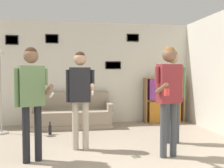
# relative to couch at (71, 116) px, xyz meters

# --- Properties ---
(wall_back) EXTENTS (7.75, 0.08, 2.70)m
(wall_back) POSITION_rel_couch_xyz_m (0.56, 0.42, 1.07)
(wall_back) COLOR silver
(wall_back) RESTS_ON ground_plane
(couch) EXTENTS (2.01, 0.80, 0.86)m
(couch) POSITION_rel_couch_xyz_m (0.00, 0.00, 0.00)
(couch) COLOR gray
(couch) RESTS_ON ground_plane
(bookshelf) EXTENTS (1.07, 0.30, 1.21)m
(bookshelf) POSITION_rel_couch_xyz_m (2.50, 0.20, 0.32)
(bookshelf) COLOR olive
(bookshelf) RESTS_ON ground_plane
(floor_lamp) EXTENTS (0.28, 0.28, 1.86)m
(floor_lamp) POSITION_rel_couch_xyz_m (-1.54, -0.44, 0.87)
(floor_lamp) COLOR #ADA89E
(floor_lamp) RESTS_ON ground_plane
(person_player_foreground_left) EXTENTS (0.58, 0.41, 1.75)m
(person_player_foreground_left) POSITION_rel_couch_xyz_m (-0.57, -2.38, 0.80)
(person_player_foreground_left) COLOR black
(person_player_foreground_left) RESTS_ON ground_plane
(person_player_foreground_center) EXTENTS (0.50, 0.49, 1.73)m
(person_player_foreground_center) POSITION_rel_couch_xyz_m (0.17, -1.89, 0.78)
(person_player_foreground_center) COLOR #B7AD99
(person_player_foreground_center) RESTS_ON ground_plane
(person_watcher_holding_cup) EXTENTS (0.49, 0.49, 1.78)m
(person_watcher_holding_cup) POSITION_rel_couch_xyz_m (1.56, -2.50, 0.82)
(person_watcher_holding_cup) COLOR #3D4247
(person_watcher_holding_cup) RESTS_ON ground_plane
(person_spectator_near_bookshelf) EXTENTS (0.50, 0.25, 1.79)m
(person_spectator_near_bookshelf) POSITION_rel_couch_xyz_m (1.93, -1.75, 0.83)
(person_spectator_near_bookshelf) COLOR #3D4247
(person_spectator_near_bookshelf) RESTS_ON ground_plane
(bottle_on_floor) EXTENTS (0.07, 0.07, 0.28)m
(bottle_on_floor) POSITION_rel_couch_xyz_m (-0.46, -0.71, -0.17)
(bottle_on_floor) COLOR black
(bottle_on_floor) RESTS_ON ground_plane
(drinking_cup) EXTENTS (0.09, 0.09, 0.09)m
(drinking_cup) POSITION_rel_couch_xyz_m (2.51, 0.20, 0.97)
(drinking_cup) COLOR white
(drinking_cup) RESTS_ON bookshelf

